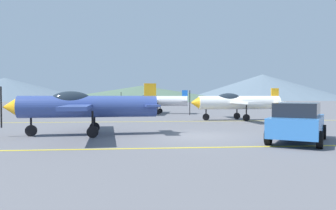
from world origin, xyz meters
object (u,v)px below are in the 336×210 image
at_px(traffic_cone_front, 275,125).
at_px(airplane_far, 155,101).
at_px(airplane_mid, 236,102).
at_px(car_sedan, 297,122).
at_px(airplane_near, 83,106).

bearing_deg(traffic_cone_front, airplane_far, 108.30).
height_order(airplane_mid, car_sedan, airplane_mid).
bearing_deg(traffic_cone_front, car_sedan, -103.11).
distance_m(airplane_near, airplane_far, 19.04).
xyz_separation_m(airplane_far, car_sedan, (4.73, -21.69, -0.58)).
bearing_deg(airplane_mid, car_sedan, -95.48).
distance_m(airplane_near, car_sedan, 9.71).
bearing_deg(airplane_mid, airplane_near, -139.70).
relative_size(airplane_far, traffic_cone_front, 14.34).
xyz_separation_m(airplane_mid, airplane_far, (-5.87, 9.78, 0.00)).
bearing_deg(airplane_near, airplane_far, 76.53).
bearing_deg(traffic_cone_front, airplane_near, -173.46).
relative_size(airplane_far, car_sedan, 1.85).
xyz_separation_m(car_sedan, traffic_cone_front, (1.01, 4.34, -0.56)).
bearing_deg(airplane_mid, airplane_far, 120.99).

